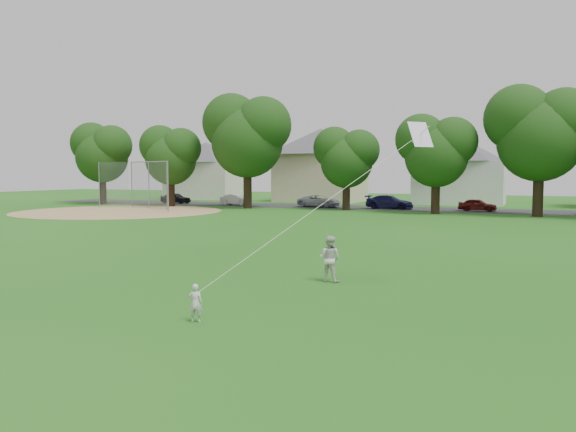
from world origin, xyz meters
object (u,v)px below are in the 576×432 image
at_px(baseball_backstop, 145,185).
at_px(kite, 321,205).
at_px(toddler, 195,303).
at_px(older_boy, 330,259).

bearing_deg(baseball_backstop, kite, -45.72).
bearing_deg(baseball_backstop, toddler, -50.38).
bearing_deg(baseball_backstop, older_boy, -43.52).
height_order(toddler, older_boy, older_boy).
bearing_deg(toddler, older_boy, -119.51).
xyz_separation_m(toddler, kite, (1.98, 2.84, 2.13)).
xyz_separation_m(toddler, baseball_backstop, (-26.75, 32.31, 1.78)).
relative_size(toddler, baseball_backstop, 0.09).
xyz_separation_m(older_boy, kite, (0.79, -2.94, 1.86)).
height_order(older_boy, kite, kite).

